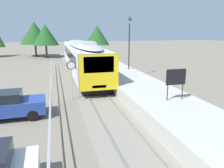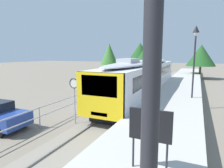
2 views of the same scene
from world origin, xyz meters
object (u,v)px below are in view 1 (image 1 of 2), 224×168
(commuter_train, at_px, (82,56))
(parked_hatchback_blue, at_px, (7,105))
(platform_lamp_mid_platform, at_px, (129,32))
(speed_limit_sign, at_px, (71,71))
(platform_notice_board, at_px, (176,78))

(commuter_train, distance_m, parked_hatchback_blue, 12.86)
(platform_lamp_mid_platform, xyz_separation_m, parked_hatchback_blue, (-10.14, -8.74, -3.83))
(commuter_train, height_order, speed_limit_sign, commuter_train)
(commuter_train, relative_size, parked_hatchback_blue, 4.70)
(commuter_train, bearing_deg, platform_notice_board, -74.64)
(platform_lamp_mid_platform, distance_m, parked_hatchback_blue, 13.92)
(commuter_train, relative_size, platform_notice_board, 10.59)
(commuter_train, relative_size, speed_limit_sign, 6.80)
(platform_lamp_mid_platform, relative_size, platform_notice_board, 2.97)
(commuter_train, height_order, platform_notice_board, commuter_train)
(commuter_train, bearing_deg, parked_hatchback_blue, -116.26)
(commuter_train, distance_m, platform_lamp_mid_platform, 5.81)
(platform_notice_board, xyz_separation_m, speed_limit_sign, (-5.52, 4.28, -0.06))
(platform_notice_board, relative_size, parked_hatchback_blue, 0.44)
(speed_limit_sign, xyz_separation_m, parked_hatchback_blue, (-3.79, -2.46, -1.33))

